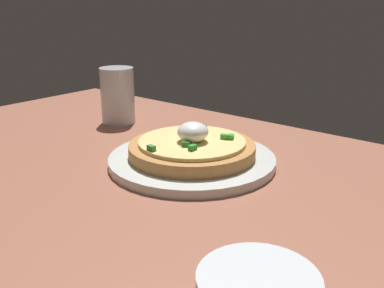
{
  "coord_description": "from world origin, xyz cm",
  "views": [
    {
      "loc": [
        -47.92,
        46.01,
        28.11
      ],
      "look_at": [
        -6.28,
        -4.89,
        5.94
      ],
      "focal_mm": 40.5,
      "sensor_mm": 36.0,
      "label": 1
    }
  ],
  "objects": [
    {
      "name": "plate",
      "position": [
        -6.28,
        -4.89,
        3.22
      ],
      "size": [
        26.94,
        26.94,
        1.43
      ],
      "primitive_type": "cylinder",
      "color": "silver",
      "rests_on": "dining_table"
    },
    {
      "name": "pizza",
      "position": [
        -6.32,
        -4.87,
        5.41
      ],
      "size": [
        20.4,
        20.4,
        5.79
      ],
      "color": "#BB8146",
      "rests_on": "plate"
    },
    {
      "name": "dining_table",
      "position": [
        0.0,
        0.0,
        1.25
      ],
      "size": [
        111.6,
        69.69,
        2.51
      ],
      "primitive_type": "cube",
      "color": "#975943",
      "rests_on": "ground"
    },
    {
      "name": "cup_far",
      "position": [
        21.84,
        -14.17,
        8.03
      ],
      "size": [
        7.16,
        7.16,
        11.86
      ],
      "color": "silver",
      "rests_on": "dining_table"
    }
  ]
}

